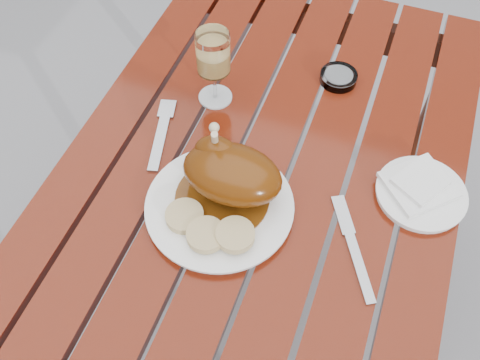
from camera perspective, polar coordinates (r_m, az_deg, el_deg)
name	(u,v)px	position (r m, az deg, el deg)	size (l,w,h in m)	color
ground	(257,296)	(1.77, 1.82, -12.30)	(60.00, 60.00, 0.00)	slate
table	(261,241)	(1.44, 2.21, -6.50)	(0.80, 1.20, 0.75)	maroon
dinner_plate	(220,207)	(1.04, -2.19, -2.90)	(0.29, 0.29, 0.02)	white
roast_duck	(229,172)	(1.01, -1.13, 0.87)	(0.20, 0.18, 0.14)	#562B09
bread_dumplings	(208,228)	(0.99, -3.40, -5.17)	(0.18, 0.10, 0.02)	tan
wine_glass	(214,68)	(1.17, -2.80, 11.82)	(0.08, 0.08, 0.18)	#EFC56C
side_plate	(421,194)	(1.11, 18.74, -1.41)	(0.18, 0.18, 0.01)	white
napkin	(418,185)	(1.11, 18.50, -0.50)	(0.12, 0.11, 0.01)	white
ashtray	(338,77)	(1.28, 10.46, 10.72)	(0.09, 0.09, 0.02)	#B2B7BC
fork	(160,137)	(1.16, -8.49, 4.54)	(0.02, 0.18, 0.01)	gray
knife	(356,255)	(1.01, 12.24, -7.82)	(0.02, 0.19, 0.01)	gray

